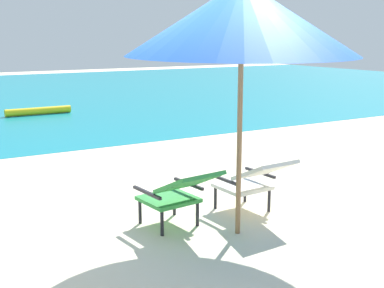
% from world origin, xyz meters
% --- Properties ---
extents(ground_plane, '(40.00, 40.00, 0.00)m').
position_xyz_m(ground_plane, '(0.00, 4.00, 0.00)').
color(ground_plane, beige).
extents(swim_buoy, '(1.60, 0.18, 0.18)m').
position_xyz_m(swim_buoy, '(0.19, 8.37, 0.10)').
color(swim_buoy, yellow).
rests_on(swim_buoy, ocean_band).
extents(lounge_chair_left, '(0.63, 0.93, 0.68)m').
position_xyz_m(lounge_chair_left, '(-0.46, -0.09, 0.40)').
color(lounge_chair_left, '#338E3D').
rests_on(lounge_chair_left, ground_plane).
extents(lounge_chair_right, '(0.59, 0.91, 0.68)m').
position_xyz_m(lounge_chair_right, '(0.46, -0.10, 0.40)').
color(lounge_chair_right, silver).
rests_on(lounge_chair_right, ground_plane).
extents(beach_umbrella_center, '(2.86, 2.86, 2.45)m').
position_xyz_m(beach_umbrella_center, '(0.01, -0.47, 2.10)').
color(beach_umbrella_center, olive).
rests_on(beach_umbrella_center, ground_plane).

